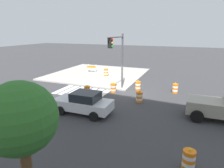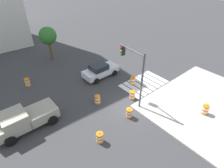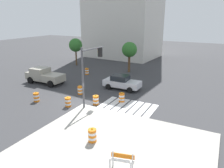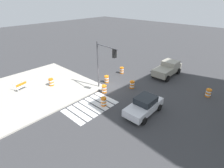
# 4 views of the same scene
# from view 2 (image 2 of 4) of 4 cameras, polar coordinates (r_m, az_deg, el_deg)

# --- Properties ---
(ground_plane) EXTENTS (120.00, 120.00, 0.00)m
(ground_plane) POSITION_cam_2_polar(r_m,az_deg,el_deg) (18.08, 5.58, -6.98)
(ground_plane) COLOR #38383A
(sidewalk_corner) EXTENTS (12.00, 12.00, 0.15)m
(sidewalk_corner) POSITION_cam_2_polar(r_m,az_deg,el_deg) (20.21, 30.60, -7.17)
(sidewalk_corner) COLOR #ADA89E
(sidewalk_corner) RESTS_ON ground
(crosswalk_stripes) EXTENTS (5.10, 3.20, 0.02)m
(crosswalk_stripes) POSITION_cam_2_polar(r_m,az_deg,el_deg) (21.43, 9.75, 0.15)
(crosswalk_stripes) COLOR silver
(crosswalk_stripes) RESTS_ON ground
(sports_car) EXTENTS (4.32, 2.18, 1.63)m
(sports_car) POSITION_cam_2_polar(r_m,az_deg,el_deg) (22.09, -3.62, 4.21)
(sports_car) COLOR silver
(sports_car) RESTS_ON ground
(pickup_truck) EXTENTS (5.16, 2.37, 1.92)m
(pickup_truck) POSITION_cam_2_polar(r_m,az_deg,el_deg) (17.01, -25.69, -9.90)
(pickup_truck) COLOR gray
(pickup_truck) RESTS_ON ground
(traffic_barrel_near_corner) EXTENTS (0.56, 0.56, 1.02)m
(traffic_barrel_near_corner) POSITION_cam_2_polar(r_m,az_deg,el_deg) (18.78, 6.25, -3.41)
(traffic_barrel_near_corner) COLOR orange
(traffic_barrel_near_corner) RESTS_ON ground
(traffic_barrel_crosswalk_end) EXTENTS (0.56, 0.56, 1.02)m
(traffic_barrel_crosswalk_end) POSITION_cam_2_polar(r_m,az_deg,el_deg) (16.77, 5.26, -8.85)
(traffic_barrel_crosswalk_end) COLOR orange
(traffic_barrel_crosswalk_end) RESTS_ON ground
(traffic_barrel_median_near) EXTENTS (0.56, 0.56, 1.02)m
(traffic_barrel_median_near) POSITION_cam_2_polar(r_m,az_deg,el_deg) (14.89, -3.75, -16.03)
(traffic_barrel_median_near) COLOR orange
(traffic_barrel_median_near) RESTS_ON ground
(traffic_barrel_median_far) EXTENTS (0.56, 0.56, 1.02)m
(traffic_barrel_median_far) POSITION_cam_2_polar(r_m,az_deg,el_deg) (20.94, 6.34, 1.03)
(traffic_barrel_median_far) COLOR orange
(traffic_barrel_median_far) RESTS_ON ground
(traffic_barrel_far_curb) EXTENTS (0.56, 0.56, 1.02)m
(traffic_barrel_far_curb) POSITION_cam_2_polar(r_m,az_deg,el_deg) (22.54, -24.46, 0.45)
(traffic_barrel_far_curb) COLOR orange
(traffic_barrel_far_curb) RESTS_ON ground
(traffic_barrel_lane_center) EXTENTS (0.56, 0.56, 1.02)m
(traffic_barrel_lane_center) POSITION_cam_2_polar(r_m,az_deg,el_deg) (18.19, -4.45, -4.75)
(traffic_barrel_lane_center) COLOR orange
(traffic_barrel_lane_center) RESTS_ON ground
(traffic_barrel_on_sidewalk) EXTENTS (0.56, 0.56, 1.02)m
(traffic_barrel_on_sidewalk) POSITION_cam_2_polar(r_m,az_deg,el_deg) (18.80, 26.65, -6.97)
(traffic_barrel_on_sidewalk) COLOR orange
(traffic_barrel_on_sidewalk) RESTS_ON sidewalk_corner
(traffic_light_pole) EXTENTS (0.48, 3.29, 5.50)m
(traffic_light_pole) POSITION_cam_2_polar(r_m,az_deg,el_deg) (16.52, 6.67, 5.22)
(traffic_light_pole) COLOR #4C4C51
(traffic_light_pole) RESTS_ON sidewalk_corner
(street_tree_streetside_mid) EXTENTS (2.27, 2.27, 4.57)m
(street_tree_streetside_mid) POSITION_cam_2_polar(r_m,az_deg,el_deg) (26.28, -19.06, 13.67)
(street_tree_streetside_mid) COLOR brown
(street_tree_streetside_mid) RESTS_ON ground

